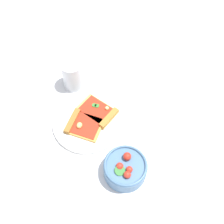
{
  "coord_description": "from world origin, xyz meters",
  "views": [
    {
      "loc": [
        0.44,
        0.15,
        0.82
      ],
      "look_at": [
        -0.07,
        0.05,
        0.03
      ],
      "focal_mm": 43.48,
      "sensor_mm": 36.0,
      "label": 1
    }
  ],
  "objects": [
    {
      "name": "plate",
      "position": [
        -0.02,
        -0.03,
        0.01
      ],
      "size": [
        0.25,
        0.25,
        0.01
      ],
      "primitive_type": "cylinder",
      "color": "white",
      "rests_on": "ground_plane"
    },
    {
      "name": "pizza_slice_far",
      "position": [
        -0.06,
        0.0,
        0.02
      ],
      "size": [
        0.14,
        0.16,
        0.02
      ],
      "color": "#E5B256",
      "rests_on": "plate"
    },
    {
      "name": "paper_napkin",
      "position": [
        -0.19,
        0.22,
        0.0
      ],
      "size": [
        0.17,
        0.16,
        0.0
      ],
      "primitive_type": "cube",
      "rotation": [
        0.0,
        0.0,
        -0.08
      ],
      "color": "white",
      "rests_on": "ground_plane"
    },
    {
      "name": "pizza_slice_near",
      "position": [
        -0.0,
        -0.04,
        0.02
      ],
      "size": [
        0.11,
        0.13,
        0.03
      ],
      "color": "gold",
      "rests_on": "plate"
    },
    {
      "name": "ground_plane",
      "position": [
        0.0,
        0.0,
        0.0
      ],
      "size": [
        2.4,
        2.4,
        0.0
      ],
      "primitive_type": "plane",
      "color": "silver",
      "rests_on": "ground"
    },
    {
      "name": "salad_bowl",
      "position": [
        0.13,
        0.13,
        0.03
      ],
      "size": [
        0.13,
        0.13,
        0.08
      ],
      "color": "#4C7299",
      "rests_on": "ground_plane"
    },
    {
      "name": "soda_glass",
      "position": [
        -0.18,
        -0.12,
        0.06
      ],
      "size": [
        0.08,
        0.08,
        0.11
      ],
      "color": "silver",
      "rests_on": "ground_plane"
    }
  ]
}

